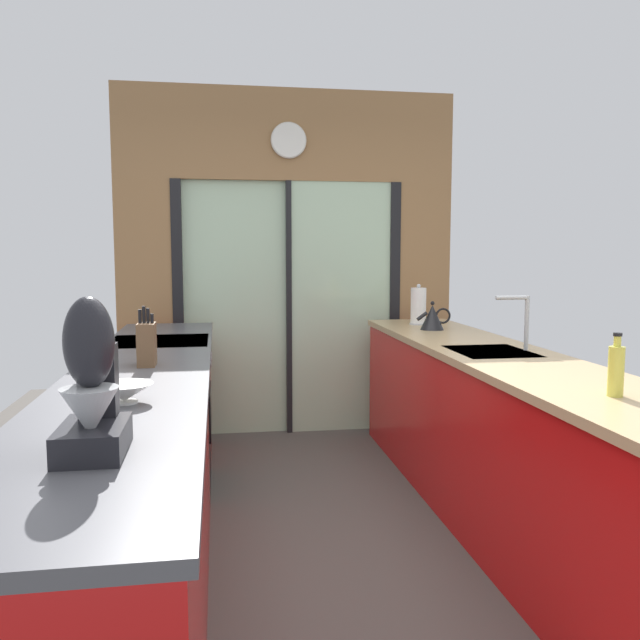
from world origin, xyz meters
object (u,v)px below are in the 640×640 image
knife_block (147,344)px  paper_towel_roll (418,306)px  stand_mixer (92,394)px  mixing_bowl (124,393)px  soap_bottle_far (616,370)px  kettle (433,317)px  oven_range (161,416)px

knife_block → paper_towel_roll: (1.78, 1.45, 0.03)m
stand_mixer → mixing_bowl: bearing=90.0°
soap_bottle_far → paper_towel_roll: (0.00, 2.38, 0.03)m
knife_block → paper_towel_roll: bearing=39.1°
kettle → paper_towel_roll: size_ratio=0.82×
oven_range → kettle: bearing=8.5°
knife_block → oven_range: bearing=91.2°
soap_bottle_far → mixing_bowl: bearing=174.5°
stand_mixer → oven_range: bearing=90.5°
oven_range → soap_bottle_far: 2.61m
oven_range → stand_mixer: size_ratio=2.19×
stand_mixer → soap_bottle_far: bearing=12.9°
knife_block → soap_bottle_far: (1.78, -0.93, -0.00)m
knife_block → soap_bottle_far: knife_block is taller
kettle → paper_towel_roll: bearing=90.4°
paper_towel_roll → kettle: bearing=-89.6°
stand_mixer → knife_block: bearing=90.0°
stand_mixer → kettle: size_ratio=1.73×
mixing_bowl → kettle: (1.78, 1.90, 0.05)m
stand_mixer → soap_bottle_far: size_ratio=1.77×
mixing_bowl → soap_bottle_far: bearing=-5.5°
paper_towel_roll → soap_bottle_far: bearing=-90.0°
stand_mixer → soap_bottle_far: (1.78, 0.41, -0.06)m
kettle → oven_range: bearing=-171.5°
stand_mixer → soap_bottle_far: stand_mixer is taller
mixing_bowl → soap_bottle_far: soap_bottle_far is taller
oven_range → kettle: size_ratio=3.78×
oven_range → knife_block: knife_block is taller
stand_mixer → soap_bottle_far: 1.83m
stand_mixer → paper_towel_roll: 3.31m
mixing_bowl → kettle: kettle is taller
oven_range → knife_block: bearing=-88.8°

